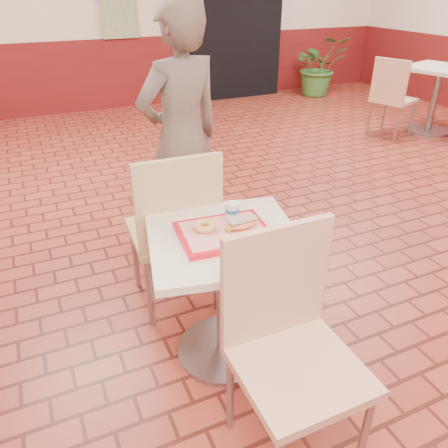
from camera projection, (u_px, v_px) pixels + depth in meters
name	position (u px, v px, depth m)	size (l,w,h in m)	color
room_shell	(417.00, 34.00, 2.42)	(8.01, 10.01, 3.01)	maroon
wainscot_band	(385.00, 196.00, 2.92)	(8.00, 10.00, 1.00)	#5D1212
corridor_doorway	(234.00, 26.00, 6.92)	(1.60, 0.22, 2.20)	black
main_table	(224.00, 277.00, 2.14)	(0.69, 0.69, 0.73)	beige
chair_main_front	(289.00, 339.00, 1.68)	(0.46, 0.46, 0.99)	tan
chair_main_back	(175.00, 226.00, 2.44)	(0.48, 0.48, 1.01)	tan
customer	(182.00, 139.00, 2.85)	(0.62, 0.41, 1.70)	#62554C
serving_tray	(224.00, 233.00, 2.01)	(0.42, 0.32, 0.03)	red
ring_donut	(204.00, 226.00, 2.01)	(0.11, 0.11, 0.03)	tan
long_john_donut	(241.00, 224.00, 2.02)	(0.17, 0.09, 0.05)	#E67743
paper_cup	(232.00, 211.00, 2.09)	(0.07, 0.07, 0.08)	silver
second_table	(437.00, 89.00, 5.50)	(0.77, 0.77, 0.82)	#C5B29E
chair_second_left	(392.00, 94.00, 5.31)	(0.56, 0.56, 0.96)	#D6AB80
potted_plant	(319.00, 66.00, 7.34)	(0.86, 0.74, 0.95)	#356C2B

